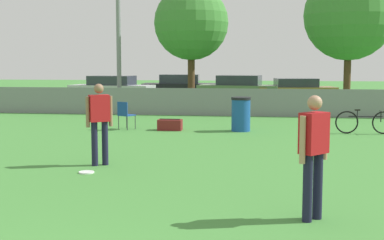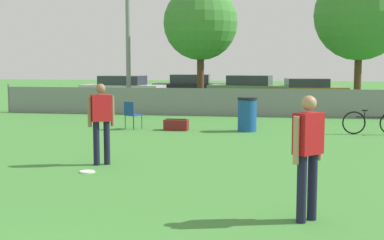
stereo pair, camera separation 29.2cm
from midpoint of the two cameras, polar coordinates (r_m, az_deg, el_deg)
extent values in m
cube|color=gray|center=(21.42, 1.51, 1.93)|extent=(18.09, 0.03, 1.10)
cylinder|color=gray|center=(24.24, -8.22, 11.11)|extent=(0.20, 0.20, 8.49)
cylinder|color=#4C331E|center=(24.34, -0.42, 4.26)|extent=(0.32, 0.32, 2.65)
sphere|color=#3D7F33|center=(24.39, -0.43, 10.33)|extent=(3.34, 3.34, 3.34)
cylinder|color=#4C331E|center=(25.16, 15.89, 4.16)|extent=(0.32, 0.32, 2.72)
sphere|color=#3D7F33|center=(25.24, 16.08, 10.67)|extent=(4.01, 4.01, 4.01)
cylinder|color=#191933|center=(11.23, -11.09, -2.51)|extent=(0.13, 0.13, 0.92)
cylinder|color=#191933|center=(11.28, -10.00, -2.45)|extent=(0.13, 0.13, 0.92)
cube|color=red|center=(11.17, -10.62, 1.24)|extent=(0.45, 0.40, 0.55)
sphere|color=#8C664C|center=(11.14, -10.66, 3.32)|extent=(0.20, 0.20, 0.20)
cylinder|color=#8C664C|center=(11.12, -11.81, 0.84)|extent=(0.08, 0.08, 0.63)
cylinder|color=#8C664C|center=(11.23, -9.42, 0.94)|extent=(0.08, 0.08, 0.63)
cylinder|color=#191933|center=(7.31, 11.10, -7.16)|extent=(0.13, 0.13, 0.92)
cylinder|color=#191933|center=(7.48, 12.17, -6.88)|extent=(0.13, 0.13, 0.92)
cube|color=#B21419|center=(7.26, 11.77, -1.37)|extent=(0.43, 0.44, 0.55)
sphere|color=tan|center=(7.22, 11.84, 1.81)|extent=(0.20, 0.20, 0.20)
cylinder|color=tan|center=(7.09, 10.55, -2.09)|extent=(0.08, 0.08, 0.63)
cylinder|color=tan|center=(7.46, 12.89, -1.74)|extent=(0.08, 0.08, 0.63)
cylinder|color=white|center=(10.60, -11.97, -5.48)|extent=(0.30, 0.30, 0.03)
torus|color=white|center=(10.60, -11.97, -5.47)|extent=(0.30, 0.30, 0.03)
cylinder|color=#333338|center=(17.22, -6.56, -0.25)|extent=(0.02, 0.02, 0.44)
cylinder|color=#333338|center=(17.48, -7.46, -0.17)|extent=(0.02, 0.02, 0.44)
cylinder|color=#333338|center=(16.95, -7.41, -0.36)|extent=(0.02, 0.02, 0.44)
cylinder|color=#333338|center=(17.21, -8.32, -0.28)|extent=(0.02, 0.02, 0.44)
cube|color=navy|center=(17.19, -7.45, 0.51)|extent=(0.57, 0.57, 0.03)
cube|color=navy|center=(17.03, -7.92, 1.22)|extent=(0.38, 0.22, 0.42)
torus|color=black|center=(16.65, 15.70, -0.23)|extent=(0.69, 0.07, 0.69)
torus|color=black|center=(16.86, 19.31, -0.27)|extent=(0.69, 0.07, 0.69)
cylinder|color=black|center=(16.73, 17.54, 0.35)|extent=(0.99, 0.07, 0.04)
cylinder|color=black|center=(16.69, 16.74, 0.36)|extent=(0.03, 0.03, 0.35)
cylinder|color=black|center=(16.83, 19.04, 0.33)|extent=(0.03, 0.03, 0.32)
cube|color=black|center=(16.67, 16.76, 1.03)|extent=(0.16, 0.07, 0.04)
cylinder|color=black|center=(16.81, 19.06, 0.87)|extent=(0.04, 0.44, 0.03)
cylinder|color=#194C99|center=(16.65, 4.74, 0.49)|extent=(0.58, 0.58, 0.98)
cylinder|color=black|center=(16.60, 4.75, 2.31)|extent=(0.61, 0.61, 0.08)
cube|color=maroon|center=(16.86, -2.86, -0.52)|extent=(0.75, 0.41, 0.34)
cube|color=black|center=(16.84, -2.86, 0.10)|extent=(0.64, 0.04, 0.02)
cylinder|color=black|center=(30.10, -5.77, 2.71)|extent=(0.69, 0.25, 0.67)
cylinder|color=black|center=(28.69, -6.78, 2.53)|extent=(0.69, 0.25, 0.67)
cylinder|color=black|center=(31.15, -10.66, 2.75)|extent=(0.69, 0.25, 0.67)
cylinder|color=black|center=(29.79, -11.86, 2.57)|extent=(0.69, 0.25, 0.67)
cube|color=#B7B7BC|center=(29.89, -8.81, 3.07)|extent=(4.69, 2.16, 0.68)
cube|color=#2D333D|center=(29.86, -8.83, 4.20)|extent=(2.50, 1.74, 0.51)
cylinder|color=black|center=(32.26, 0.92, 2.95)|extent=(0.67, 0.23, 0.66)
cylinder|color=black|center=(30.78, 0.77, 2.80)|extent=(0.67, 0.23, 0.66)
cylinder|color=black|center=(32.51, -3.81, 2.96)|extent=(0.67, 0.23, 0.66)
cylinder|color=black|center=(31.04, -4.18, 2.81)|extent=(0.67, 0.23, 0.66)
cube|color=black|center=(31.61, -1.58, 3.30)|extent=(4.44, 2.02, 0.70)
cube|color=#2D333D|center=(31.58, -1.59, 4.41)|extent=(2.35, 1.67, 0.52)
cylinder|color=black|center=(29.89, 7.60, 2.64)|extent=(0.67, 0.27, 0.65)
cylinder|color=black|center=(28.38, 7.15, 2.46)|extent=(0.67, 0.27, 0.65)
cylinder|color=black|center=(30.40, 2.52, 2.75)|extent=(0.67, 0.27, 0.65)
cylinder|color=black|center=(28.91, 1.82, 2.58)|extent=(0.67, 0.27, 0.65)
cube|color=#59724C|center=(29.35, 4.76, 3.06)|extent=(4.57, 2.32, 0.71)
cube|color=#2D333D|center=(29.32, 4.77, 4.26)|extent=(2.46, 1.83, 0.53)
cylinder|color=black|center=(30.39, 12.82, 2.59)|extent=(0.67, 0.28, 0.64)
cylinder|color=black|center=(28.94, 13.53, 2.40)|extent=(0.67, 0.28, 0.64)
cylinder|color=black|center=(29.87, 7.99, 2.63)|extent=(0.67, 0.28, 0.64)
cylinder|color=black|center=(28.40, 8.46, 2.44)|extent=(0.67, 0.28, 0.64)
cube|color=olive|center=(29.36, 10.72, 2.90)|extent=(4.40, 2.37, 0.61)
cube|color=#2D333D|center=(29.34, 10.74, 3.94)|extent=(2.39, 1.84, 0.46)
camera|label=1|loc=(0.15, -90.83, -0.09)|focal=50.00mm
camera|label=2|loc=(0.15, 89.17, 0.09)|focal=50.00mm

